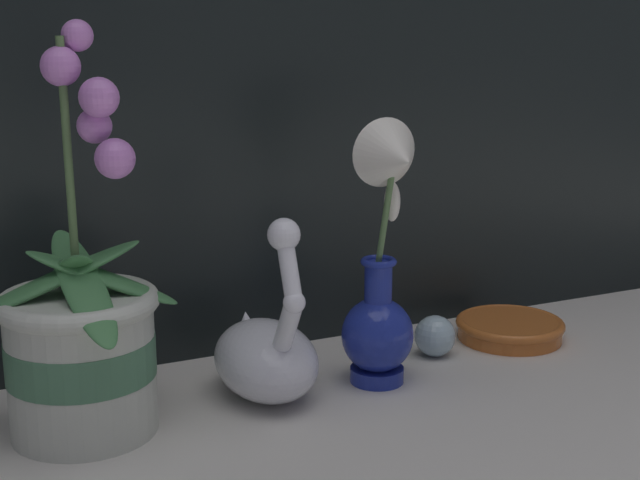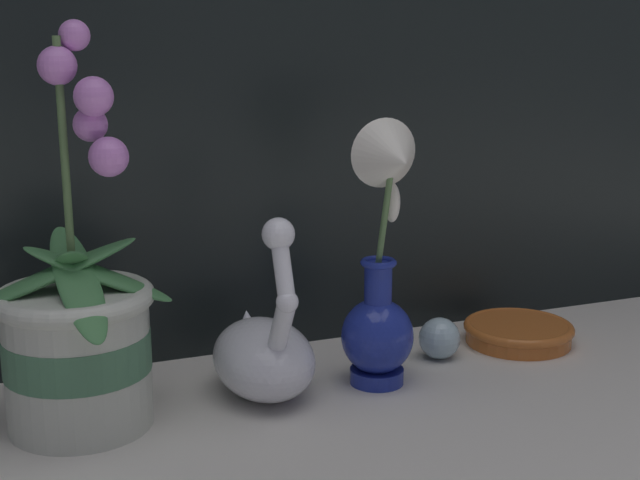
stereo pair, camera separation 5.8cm
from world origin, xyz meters
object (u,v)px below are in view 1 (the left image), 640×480
object	(u,v)px
amber_dish	(510,327)
orchid_potted_plant	(81,339)
swan_figurine	(265,353)
blue_vase	(383,282)
glass_sphere	(435,336)

from	to	relation	value
amber_dish	orchid_potted_plant	bearing A→B (deg)	-175.57
orchid_potted_plant	amber_dish	distance (m)	0.56
swan_figurine	blue_vase	xyz separation A→B (m)	(0.13, -0.03, 0.07)
orchid_potted_plant	blue_vase	xyz separation A→B (m)	(0.33, -0.02, 0.02)
orchid_potted_plant	swan_figurine	world-z (taller)	orchid_potted_plant
orchid_potted_plant	swan_figurine	size ratio (longest dim) A/B	1.91
blue_vase	amber_dish	size ratio (longest dim) A/B	2.16
swan_figurine	blue_vase	world-z (taller)	blue_vase
blue_vase	glass_sphere	size ratio (longest dim) A/B	5.92
glass_sphere	amber_dish	distance (m)	0.12
orchid_potted_plant	blue_vase	bearing A→B (deg)	-3.71
swan_figurine	blue_vase	distance (m)	0.15
orchid_potted_plant	swan_figurine	xyz separation A→B (m)	(0.20, 0.00, -0.05)
orchid_potted_plant	glass_sphere	world-z (taller)	orchid_potted_plant
glass_sphere	amber_dish	size ratio (longest dim) A/B	0.36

